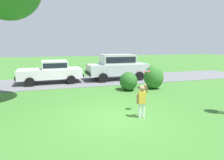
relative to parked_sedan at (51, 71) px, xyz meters
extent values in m
plane|color=#3D752D|center=(1.97, -7.82, -0.85)|extent=(80.00, 80.00, 0.00)
cube|color=slate|center=(1.97, -0.01, -0.84)|extent=(28.00, 4.40, 0.02)
ellipsoid|color=#286023|center=(4.24, -3.72, -0.31)|extent=(1.02, 1.22, 1.08)
ellipsoid|color=#33702B|center=(5.86, -3.78, -0.14)|extent=(1.19, 1.15, 1.42)
cube|color=white|center=(-0.10, 0.00, -0.17)|extent=(4.25, 1.96, 0.64)
cube|color=white|center=(0.22, 0.01, 0.43)|extent=(1.73, 1.67, 0.56)
cube|color=black|center=(0.22, 0.01, 0.43)|extent=(1.59, 1.68, 0.34)
cylinder|color=black|center=(-1.37, -0.98, -0.55)|extent=(0.61, 0.24, 0.60)
cylinder|color=black|center=(-1.43, 0.90, -0.55)|extent=(0.61, 0.24, 0.60)
cylinder|color=black|center=(1.23, -0.90, -0.55)|extent=(0.61, 0.24, 0.60)
cylinder|color=black|center=(1.18, 0.97, -0.55)|extent=(0.61, 0.24, 0.60)
cube|color=black|center=(-2.24, -0.07, -0.33)|extent=(0.17, 1.75, 0.20)
cube|color=black|center=(2.04, 0.06, -0.33)|extent=(0.17, 1.75, 0.20)
cube|color=silver|center=(4.81, -0.08, -0.05)|extent=(4.52, 1.89, 0.80)
cube|color=silver|center=(4.81, -0.08, 0.71)|extent=(2.49, 1.65, 0.72)
cube|color=black|center=(4.81, -0.08, 0.71)|extent=(2.30, 1.67, 0.43)
cylinder|color=black|center=(3.42, -1.04, -0.51)|extent=(0.68, 0.23, 0.68)
cylinder|color=black|center=(3.40, 0.84, -0.51)|extent=(0.68, 0.23, 0.68)
cylinder|color=black|center=(6.21, -1.01, -0.51)|extent=(0.68, 0.23, 0.68)
cylinder|color=black|center=(6.19, 0.87, -0.51)|extent=(0.68, 0.23, 0.68)
cube|color=black|center=(2.52, -0.11, -0.25)|extent=(0.14, 1.75, 0.20)
cube|color=black|center=(7.10, -0.06, -0.25)|extent=(0.14, 1.75, 0.20)
cylinder|color=white|center=(2.91, -8.10, -0.57)|extent=(0.10, 0.10, 0.55)
cylinder|color=white|center=(3.05, -8.13, -0.57)|extent=(0.10, 0.10, 0.55)
cube|color=gold|center=(2.98, -8.12, -0.08)|extent=(0.29, 0.21, 0.44)
sphere|color=#A37556|center=(2.98, -8.12, 0.26)|extent=(0.20, 0.20, 0.20)
cylinder|color=#A37556|center=(3.14, -8.10, 0.24)|extent=(0.23, 0.22, 0.39)
cylinder|color=#A37556|center=(2.82, -8.08, -0.13)|extent=(0.07, 0.07, 0.36)
cylinder|color=red|center=(3.44, -7.55, 0.78)|extent=(0.28, 0.28, 0.08)
cylinder|color=#1EB7B2|center=(3.44, -7.55, 0.79)|extent=(0.16, 0.16, 0.06)
camera|label=1|loc=(-0.19, -14.56, 1.82)|focal=32.51mm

